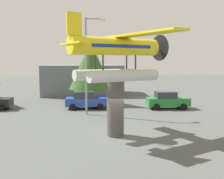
% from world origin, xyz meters
% --- Properties ---
extents(ground_plane, '(140.00, 140.00, 0.00)m').
position_xyz_m(ground_plane, '(0.00, 0.00, 0.00)').
color(ground_plane, '#515651').
extents(display_pedestal, '(1.10, 1.10, 3.60)m').
position_xyz_m(display_pedestal, '(0.00, 0.00, 1.80)').
color(display_pedestal, '#4C4742').
rests_on(display_pedestal, ground).
extents(floatplane_monument, '(7.11, 9.73, 4.00)m').
position_xyz_m(floatplane_monument, '(0.12, 0.06, 5.27)').
color(floatplane_monument, silver).
rests_on(floatplane_monument, display_pedestal).
extents(car_mid_blue, '(4.20, 2.02, 1.76)m').
position_xyz_m(car_mid_blue, '(-2.11, 10.03, 0.88)').
color(car_mid_blue, '#2847B7').
rests_on(car_mid_blue, ground).
extents(car_far_green, '(4.20, 2.02, 1.76)m').
position_xyz_m(car_far_green, '(6.09, 9.43, 0.88)').
color(car_far_green, '#237A38').
rests_on(car_far_green, ground).
extents(streetlight_primary, '(1.84, 0.28, 8.61)m').
position_xyz_m(streetlight_primary, '(-1.83, 7.10, 4.95)').
color(streetlight_primary, gray).
rests_on(streetlight_primary, ground).
extents(storefront_building, '(11.11, 7.23, 4.18)m').
position_xyz_m(storefront_building, '(-2.75, 22.00, 2.09)').
color(storefront_building, slate).
rests_on(storefront_building, ground).
extents(tree_east, '(4.77, 4.77, 6.99)m').
position_xyz_m(tree_east, '(-1.64, 13.07, 4.34)').
color(tree_east, brown).
rests_on(tree_east, ground).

